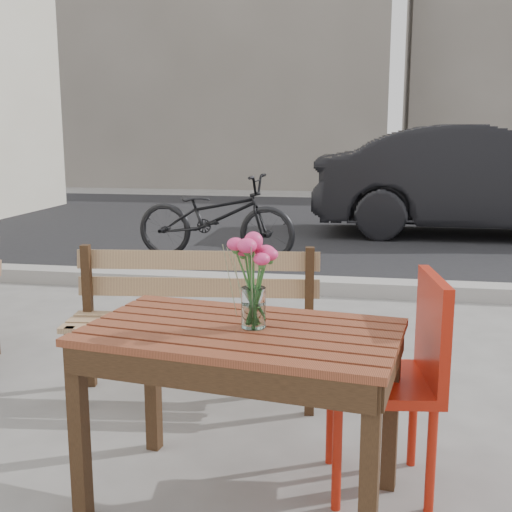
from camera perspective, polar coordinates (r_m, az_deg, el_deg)
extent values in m
plane|color=slate|center=(2.74, -5.13, -18.36)|extent=(80.00, 80.00, 0.00)
cube|color=black|center=(9.42, 5.99, 2.73)|extent=(30.00, 8.00, 0.00)
cube|color=#9C9894|center=(5.50, 3.01, -2.54)|extent=(30.00, 0.25, 0.12)
cube|color=slate|center=(16.92, -2.73, 20.00)|extent=(8.00, 3.00, 8.00)
cube|color=#582B17|center=(2.25, -1.31, -6.76)|extent=(1.17, 0.78, 0.03)
cube|color=black|center=(2.37, -15.44, -15.01)|extent=(0.06, 0.06, 0.64)
cube|color=black|center=(2.04, 10.03, -19.26)|extent=(0.06, 0.06, 0.64)
cube|color=black|center=(2.79, -9.17, -10.63)|extent=(0.06, 0.06, 0.64)
cube|color=black|center=(2.52, 11.91, -13.18)|extent=(0.06, 0.06, 0.64)
cube|color=#8E6549|center=(3.22, -5.61, -6.02)|extent=(1.30, 0.49, 0.03)
cube|color=#8E6549|center=(3.35, -5.18, -1.59)|extent=(1.26, 0.17, 0.34)
cube|color=black|center=(3.29, -16.10, -9.62)|extent=(0.05, 0.05, 0.42)
cube|color=black|center=(3.11, 4.80, -10.41)|extent=(0.05, 0.05, 0.42)
cube|color=black|center=(3.50, -14.70, -5.28)|extent=(0.05, 0.05, 0.77)
cube|color=black|center=(3.33, 4.72, -5.77)|extent=(0.05, 0.05, 0.77)
cube|color=#AE1D0C|center=(2.49, 10.91, -11.00)|extent=(0.46, 0.46, 0.04)
cube|color=#AE1D0C|center=(2.45, 15.42, -6.21)|extent=(0.09, 0.41, 0.39)
cylinder|color=#AE1D0C|center=(2.71, 6.64, -14.05)|extent=(0.04, 0.04, 0.40)
cylinder|color=#AE1D0C|center=(2.41, 7.20, -17.38)|extent=(0.04, 0.04, 0.40)
cylinder|color=#AE1D0C|center=(2.75, 13.77, -13.89)|extent=(0.04, 0.04, 0.40)
cylinder|color=#AE1D0C|center=(2.46, 15.30, -17.10)|extent=(0.04, 0.04, 0.40)
cylinder|color=white|center=(2.24, -0.22, -4.61)|extent=(0.09, 0.09, 0.14)
cylinder|color=#337030|center=(2.22, -0.22, -2.83)|extent=(0.05, 0.05, 0.29)
imported|color=black|center=(8.90, 19.51, 6.31)|extent=(4.36, 1.56, 1.43)
imported|color=black|center=(6.82, -3.65, 3.49)|extent=(1.79, 0.76, 0.91)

